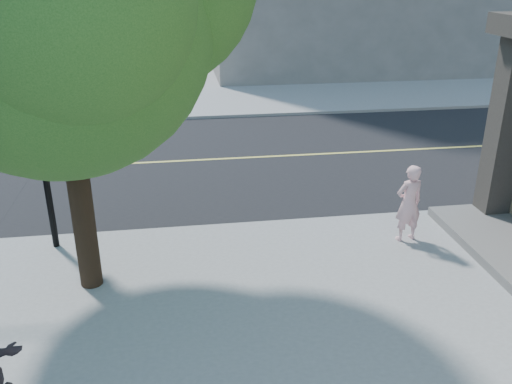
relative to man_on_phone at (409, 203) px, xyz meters
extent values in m
plane|color=black|center=(-7.42, 1.25, -0.92)|extent=(140.00, 140.00, 0.00)
cube|color=black|center=(-7.42, 5.75, -0.91)|extent=(140.00, 9.00, 0.01)
cube|color=gray|center=(6.08, 22.75, -0.86)|extent=(29.00, 25.00, 0.12)
cube|color=#35302B|center=(2.28, 0.75, 1.30)|extent=(0.55, 0.55, 4.20)
imported|color=beige|center=(0.00, 0.00, 0.00)|extent=(0.64, 0.48, 1.60)
cylinder|color=black|center=(-6.08, -0.77, 1.09)|extent=(0.38, 0.38, 3.78)
sphere|color=#3A6D25|center=(-6.08, -0.77, 3.61)|extent=(4.62, 4.62, 4.62)
sphere|color=#3A6D25|center=(-5.66, -1.92, 3.92)|extent=(3.15, 3.15, 3.15)
cylinder|color=black|center=(-6.95, 0.75, 1.34)|extent=(0.12, 0.12, 4.27)
cube|color=white|center=(-6.90, 0.73, 1.85)|extent=(0.56, 0.04, 0.20)
cube|color=navy|center=(-6.90, 0.73, 1.34)|extent=(0.46, 0.04, 0.56)
imported|color=black|center=(-6.95, 0.75, 2.66)|extent=(0.17, 0.20, 1.02)
camera|label=1|loc=(-4.45, -9.30, 4.40)|focal=38.31mm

